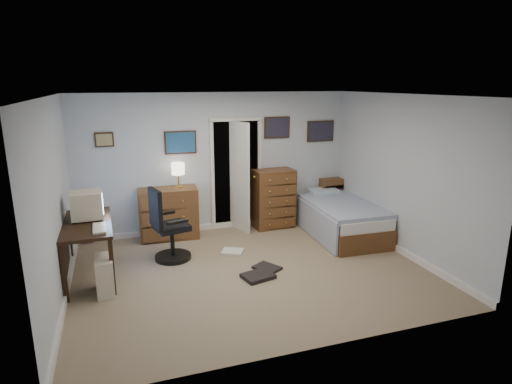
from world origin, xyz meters
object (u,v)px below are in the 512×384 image
at_px(office_chair, 168,233).
at_px(tall_dresser, 273,199).
at_px(computer_desk, 80,236).
at_px(low_dresser, 169,213).
at_px(bed, 339,218).

relative_size(office_chair, tall_dresser, 1.05).
xyz_separation_m(office_chair, tall_dresser, (2.09, 0.96, 0.11)).
bearing_deg(computer_desk, low_dresser, 41.15).
distance_m(computer_desk, office_chair, 1.26).
height_order(low_dresser, tall_dresser, tall_dresser).
height_order(office_chair, low_dresser, office_chair).
height_order(office_chair, tall_dresser, office_chair).
xyz_separation_m(tall_dresser, bed, (0.98, -0.77, -0.24)).
height_order(computer_desk, low_dresser, low_dresser).
bearing_deg(low_dresser, computer_desk, -133.46).
xyz_separation_m(computer_desk, tall_dresser, (3.30, 1.23, -0.07)).
bearing_deg(office_chair, low_dresser, 68.03).
relative_size(computer_desk, bed, 0.70).
relative_size(low_dresser, bed, 0.49).
distance_m(office_chair, bed, 3.07).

